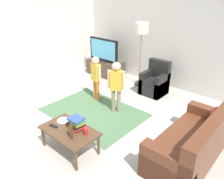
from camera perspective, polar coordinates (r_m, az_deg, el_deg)
name	(u,v)px	position (r m, az deg, el deg)	size (l,w,h in m)	color
ground	(93,127)	(4.66, -4.98, -9.61)	(7.80, 7.80, 0.00)	#B2ADA3
wall_back	(170,39)	(6.41, 14.78, 12.51)	(6.00, 0.12, 2.70)	silver
wall_left	(12,41)	(6.52, -24.39, 11.36)	(0.12, 6.00, 2.70)	silver
area_rug	(94,112)	(5.17, -4.73, -5.77)	(2.20, 1.60, 0.01)	#4C724C
tv_stand	(104,68)	(7.19, -2.00, 5.43)	(1.20, 0.44, 0.50)	#4C3828
tv	(104,50)	(6.99, -2.19, 10.06)	(1.10, 0.28, 0.71)	black
couch	(195,145)	(3.97, 20.54, -13.17)	(0.80, 1.80, 0.86)	brown
armchair	(155,83)	(6.05, 11.06, 1.70)	(0.60, 0.60, 0.90)	black
floor_lamp	(142,32)	(6.19, 7.64, 14.53)	(0.36, 0.36, 1.78)	#262626
child_near_tv	(96,74)	(5.47, -4.15, 3.89)	(0.38, 0.18, 1.13)	orange
child_center	(116,83)	(4.89, 1.10, 1.75)	(0.36, 0.25, 1.19)	gray
coffee_table	(69,132)	(3.94, -10.91, -10.69)	(1.00, 0.60, 0.42)	#513823
book_stack	(76,123)	(3.88, -9.24, -8.50)	(0.30, 0.24, 0.20)	orange
bottle	(71,132)	(3.63, -10.46, -10.58)	(0.06, 0.06, 0.31)	#4C3319
tv_remote	(53,126)	(4.05, -14.81, -9.05)	(0.17, 0.05, 0.02)	black
soda_can	(86,132)	(3.72, -6.71, -10.69)	(0.07, 0.07, 0.12)	red
plate	(63,121)	(4.16, -12.47, -7.79)	(0.22, 0.22, 0.02)	white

